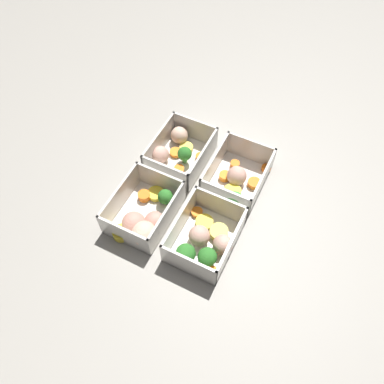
# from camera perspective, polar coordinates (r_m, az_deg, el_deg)

# --- Properties ---
(ground_plane) EXTENTS (4.00, 4.00, 0.00)m
(ground_plane) POSITION_cam_1_polar(r_m,az_deg,el_deg) (0.82, 0.00, -0.87)
(ground_plane) COLOR gray
(container_near_left) EXTENTS (0.15, 0.13, 0.06)m
(container_near_left) POSITION_cam_1_polar(r_m,az_deg,el_deg) (0.87, -2.08, 6.28)
(container_near_left) COLOR silver
(container_near_left) RESTS_ON ground_plane
(container_near_right) EXTENTS (0.16, 0.12, 0.06)m
(container_near_right) POSITION_cam_1_polar(r_m,az_deg,el_deg) (0.77, -7.31, -3.86)
(container_near_right) COLOR silver
(container_near_right) RESTS_ON ground_plane
(container_far_left) EXTENTS (0.16, 0.12, 0.06)m
(container_far_left) POSITION_cam_1_polar(r_m,az_deg,el_deg) (0.83, 6.84, 1.85)
(container_far_left) COLOR silver
(container_far_left) RESTS_ON ground_plane
(container_far_right) EXTENTS (0.15, 0.13, 0.06)m
(container_far_right) POSITION_cam_1_polar(r_m,az_deg,el_deg) (0.75, 1.99, -7.41)
(container_far_right) COLOR silver
(container_far_right) RESTS_ON ground_plane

